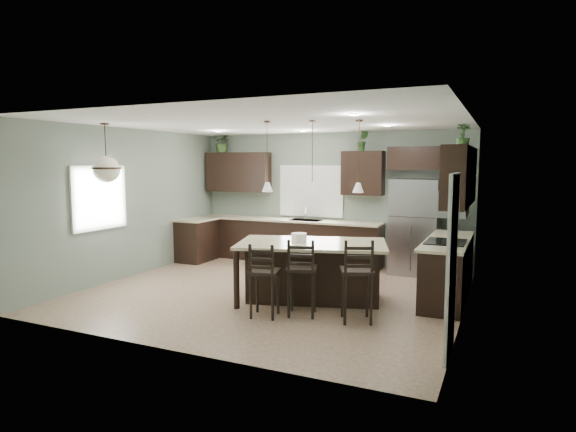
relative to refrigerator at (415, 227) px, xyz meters
The scene contains 33 objects.
ground 3.19m from the refrigerator, 128.66° to the right, with size 6.00×6.00×0.00m, color #9E8466.
pantry_door 4.08m from the refrigerator, 74.83° to the right, with size 0.04×0.82×2.04m, color white.
window_back 2.42m from the refrigerator, behind, with size 1.35×0.02×1.00m, color white.
window_left 5.87m from the refrigerator, 146.94° to the right, with size 0.02×1.10×1.00m, color white.
left_return_cabs 4.68m from the refrigerator, behind, with size 0.60×0.90×0.90m, color black.
left_return_countertop 4.64m from the refrigerator, behind, with size 0.66×0.96×0.04m, color beige.
back_lower_cabs 2.80m from the refrigerator, behind, with size 4.20×0.60×0.90m, color black.
back_countertop 2.76m from the refrigerator, behind, with size 4.20×0.66×0.04m, color beige.
sink_inset 2.31m from the refrigerator, behind, with size 0.70×0.45×0.01m, color gray.
faucet 2.31m from the refrigerator, behind, with size 0.02×0.02×0.28m, color silver.
back_upper_left 4.19m from the refrigerator, behind, with size 1.55×0.34×0.90m, color black.
back_upper_right 1.52m from the refrigerator, behind, with size 0.85×0.34×0.90m, color black.
fridge_header 1.34m from the refrigerator, 106.54° to the left, with size 1.05×0.34×0.45m, color black.
right_lower_cabs 1.77m from the refrigerator, 62.32° to the right, with size 0.60×2.35×0.90m, color black.
right_countertop 1.70m from the refrigerator, 62.92° to the right, with size 0.66×2.35×0.04m, color beige.
cooktop 1.94m from the refrigerator, 66.61° to the right, with size 0.58×0.75×0.02m, color black.
wall_oven_front 1.91m from the refrigerator, 74.74° to the right, with size 0.01×0.72×0.60m, color gray.
right_upper_cabs 2.04m from the refrigerator, 58.59° to the right, with size 0.34×2.35×0.90m, color black.
microwave 2.08m from the refrigerator, 63.96° to the right, with size 0.40×0.75×0.40m, color gray.
refrigerator is the anchor object (origin of this frame).
kitchen_island 2.84m from the refrigerator, 113.94° to the right, with size 2.27×1.29×0.92m, color black.
serving_dish 2.94m from the refrigerator, 116.91° to the right, with size 0.24×0.24×0.14m, color white.
bar_stool_left 3.89m from the refrigerator, 111.79° to the right, with size 0.39×0.39×1.06m, color black.
bar_stool_center 3.48m from the refrigerator, 106.52° to the right, with size 0.41×0.41×1.11m, color black.
bar_stool_right 3.28m from the refrigerator, 93.66° to the right, with size 0.43×0.43×1.15m, color black.
pendant_left 3.56m from the refrigerator, 123.23° to the right, with size 0.17×0.17×1.10m, color white, non-canonical shape.
pendant_center 3.10m from the refrigerator, 113.94° to the right, with size 0.17×0.17×1.10m, color white, non-canonical shape.
pendant_right 2.75m from the refrigerator, 101.17° to the right, with size 0.17×0.17×1.10m, color white, non-canonical shape.
chandelier 5.77m from the refrigerator, 141.37° to the right, with size 0.47×0.47×0.96m, color beige, non-canonical shape.
plant_back_left 4.77m from the refrigerator, behind, with size 0.43×0.37×0.48m, color #355324.
plant_back_right 2.03m from the refrigerator, behind, with size 0.23×0.19×0.42m, color #2A5625.
plant_right_wall 2.12m from the refrigerator, 46.33° to the right, with size 0.23×0.23×0.40m, color #2D5425.
room_shell 3.15m from the refrigerator, 128.66° to the right, with size 6.00×6.00×6.00m.
Camera 1 is at (3.48, -7.06, 2.14)m, focal length 30.00 mm.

